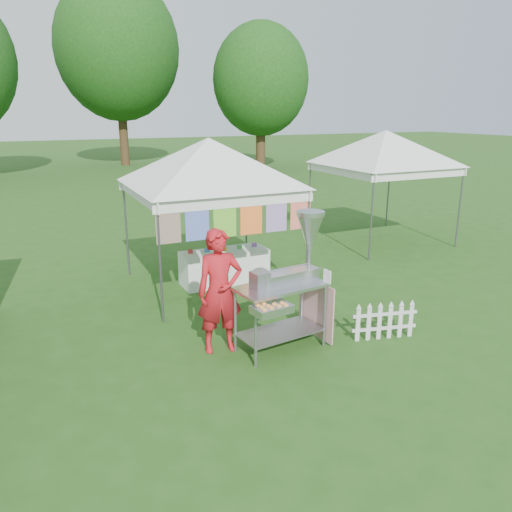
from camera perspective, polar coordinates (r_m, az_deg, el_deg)
ground at (r=7.53m, az=4.44°, el=-11.46°), size 120.00×120.00×0.00m
canopy_main at (r=9.86m, az=-5.46°, el=13.25°), size 4.24×4.24×3.45m
canopy_right at (r=13.94m, az=14.66°, el=13.72°), size 4.24×4.24×3.45m
tree_mid at (r=34.55m, az=-15.56°, el=21.84°), size 7.60×7.60×11.52m
tree_right at (r=30.85m, az=0.55°, el=19.47°), size 5.60×5.60×8.42m
donut_cart at (r=7.42m, az=4.31°, el=-1.68°), size 1.49×1.18×2.07m
vendor at (r=7.38m, az=-4.16°, el=-4.06°), size 0.74×0.54×1.88m
picket_fence at (r=8.21m, az=14.48°, el=-7.30°), size 1.06×0.28×0.56m
display_table at (r=10.49m, az=-3.63°, el=-1.22°), size 1.80×0.70×0.70m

